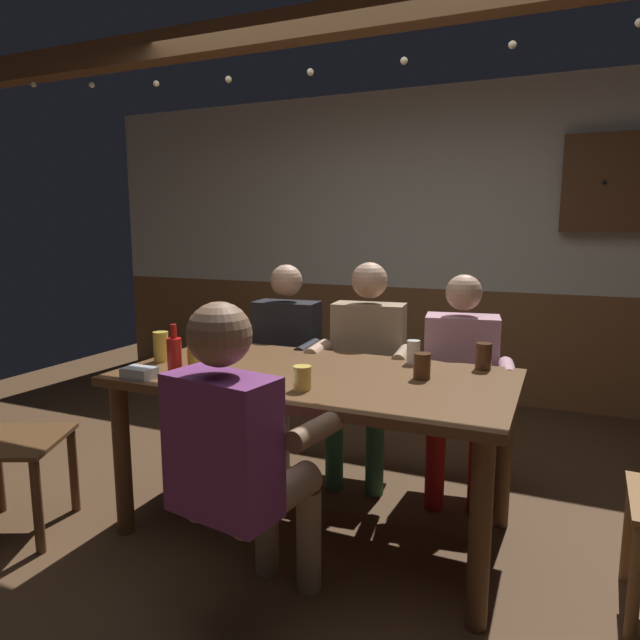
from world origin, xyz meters
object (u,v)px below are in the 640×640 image
at_px(plate_0, 251,387).
at_px(pint_glass_2, 422,366).
at_px(dining_table, 315,395).
at_px(pint_glass_3, 483,356).
at_px(condiment_caddy, 139,373).
at_px(bottle_1, 174,353).
at_px(person_1, 366,360).
at_px(pint_glass_1, 302,378).
at_px(person_2, 460,374).
at_px(pint_glass_4, 161,347).
at_px(wall_dart_cabinet, 604,183).
at_px(person_0, 282,355).
at_px(person_3, 239,450).
at_px(table_candle, 233,352).
at_px(pint_glass_0, 413,352).
at_px(bottle_0, 194,350).

relative_size(plate_0, pint_glass_2, 2.34).
bearing_deg(dining_table, pint_glass_3, 28.79).
distance_m(condiment_caddy, bottle_1, 0.19).
distance_m(person_1, pint_glass_1, 0.98).
relative_size(person_2, pint_glass_4, 7.94).
bearing_deg(pint_glass_1, pint_glass_3, 45.41).
xyz_separation_m(dining_table, person_2, (0.55, 0.70, -0.01)).
distance_m(pint_glass_4, wall_dart_cabinet, 3.31).
bearing_deg(person_2, bottle_1, 29.68).
distance_m(person_0, person_3, 1.49).
bearing_deg(plate_0, pint_glass_4, 159.40).
relative_size(person_3, table_candle, 15.02).
xyz_separation_m(table_candle, pint_glass_4, (-0.32, -0.17, 0.03)).
distance_m(pint_glass_0, pint_glass_1, 0.70).
bearing_deg(pint_glass_4, person_3, -36.11).
distance_m(person_2, pint_glass_4, 1.58).
xyz_separation_m(plate_0, bottle_0, (-0.40, 0.17, 0.09)).
bearing_deg(dining_table, person_3, -88.89).
distance_m(person_3, bottle_1, 0.81).
height_order(table_candle, pint_glass_3, pint_glass_3).
bearing_deg(person_3, person_2, 78.39).
xyz_separation_m(dining_table, table_candle, (-0.49, 0.07, 0.14)).
bearing_deg(pint_glass_1, wall_dart_cabinet, 65.54).
distance_m(person_0, bottle_1, 0.95).
height_order(table_candle, pint_glass_1, pint_glass_1).
relative_size(person_2, pint_glass_1, 11.86).
relative_size(plate_0, pint_glass_1, 2.69).
distance_m(pint_glass_0, pint_glass_2, 0.28).
xyz_separation_m(condiment_caddy, bottle_0, (0.14, 0.22, 0.07)).
relative_size(dining_table, plate_0, 6.63).
bearing_deg(plate_0, bottle_0, 157.30).
bearing_deg(pint_glass_4, person_1, 44.34).
bearing_deg(person_2, condiment_caddy, 32.84).
bearing_deg(pint_glass_2, pint_glass_3, 51.13).
height_order(bottle_1, pint_glass_4, bottle_1).
relative_size(person_1, bottle_1, 5.56).
distance_m(person_1, person_2, 0.54).
bearing_deg(condiment_caddy, person_0, 82.18).
bearing_deg(condiment_caddy, pint_glass_1, 10.16).
distance_m(person_3, pint_glass_3, 1.29).
bearing_deg(condiment_caddy, table_candle, 68.06).
bearing_deg(pint_glass_4, plate_0, -20.60).
bearing_deg(person_0, person_1, 177.04).
relative_size(plate_0, pint_glass_0, 2.32).
bearing_deg(bottle_0, person_2, 38.78).
bearing_deg(table_candle, wall_dart_cabinet, 52.50).
bearing_deg(person_3, pint_glass_3, 66.73).
xyz_separation_m(person_0, pint_glass_1, (0.59, -0.96, 0.16)).
bearing_deg(plate_0, person_0, 110.70).
bearing_deg(pint_glass_2, pint_glass_4, -171.32).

